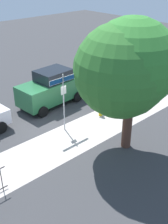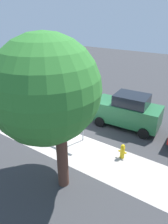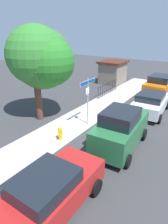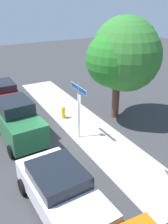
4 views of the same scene
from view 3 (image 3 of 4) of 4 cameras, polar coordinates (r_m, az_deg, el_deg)
ground_plane at (r=12.79m, az=2.88°, el=-3.68°), size 60.00×60.00×0.00m
sidewalk_strip at (r=14.95m, az=2.61°, el=0.46°), size 24.00×2.60×0.00m
street_sign at (r=12.05m, az=1.12°, el=5.96°), size 1.62×0.07×3.08m
shade_tree at (r=13.12m, az=-12.48°, el=15.33°), size 4.19×4.36×6.10m
car_red at (r=7.01m, az=-9.94°, el=-21.98°), size 4.20×2.05×1.63m
car_green at (r=10.12m, az=10.69°, el=-4.94°), size 4.19×2.18×2.17m
car_white at (r=15.01m, az=18.93°, el=2.62°), size 4.39×2.31×1.58m
car_orange at (r=19.44m, az=21.38°, el=7.28°), size 4.53×2.29×1.92m
iron_fence at (r=18.79m, az=6.96°, el=6.91°), size 4.01×0.04×1.07m
utility_shed at (r=22.76m, az=8.40°, el=11.54°), size 3.13×2.63×2.49m
fire_hydrant at (r=11.04m, az=-6.95°, el=-6.21°), size 0.42×0.22×0.78m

